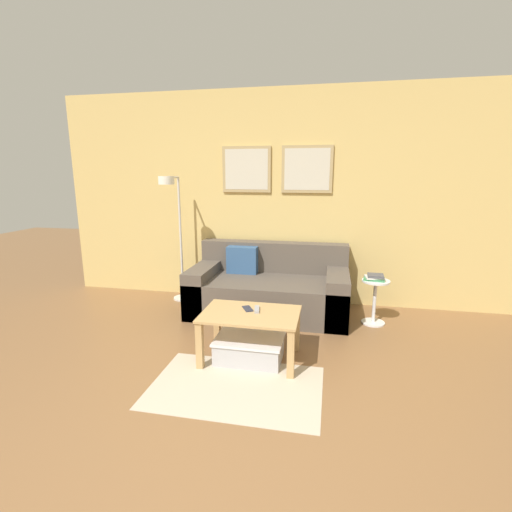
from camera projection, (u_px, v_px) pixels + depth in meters
name	position (u px, v px, depth m)	size (l,w,h in m)	color
ground_plane	(192.00, 502.00, 1.82)	(16.00, 16.00, 0.00)	brown
wall_back	(281.00, 198.00, 4.50)	(5.60, 0.09, 2.55)	#D6B76B
area_rug	(236.00, 387.00, 2.80)	(1.29, 0.83, 0.01)	#C1B299
couch	(269.00, 289.00, 4.28)	(1.77, 0.91, 0.77)	brown
coffee_table	(250.00, 322.00, 3.16)	(0.82, 0.55, 0.42)	tan
storage_bin	(249.00, 349.00, 3.19)	(0.58, 0.39, 0.20)	#B2B2B7
floor_lamp	(174.00, 222.00, 4.39)	(0.25, 0.54, 1.55)	silver
side_table	(375.00, 298.00, 3.93)	(0.29, 0.29, 0.48)	white
book_stack	(375.00, 277.00, 3.90)	(0.23, 0.18, 0.06)	#387F4C
remote_control	(257.00, 309.00, 3.20)	(0.04, 0.15, 0.02)	#99999E
cell_phone	(248.00, 309.00, 3.23)	(0.07, 0.14, 0.01)	#1E2338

